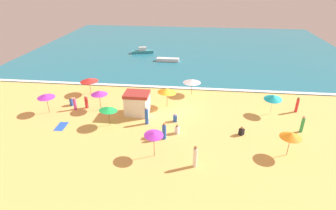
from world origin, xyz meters
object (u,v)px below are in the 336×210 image
Objects in this scene: beach_umbrella_8 at (154,134)px; beachgoer_5 at (303,124)px; beachgoer_2 at (152,135)px; beachgoer_7 at (175,118)px; beach_umbrella_2 at (99,93)px; beach_umbrella_5 at (89,80)px; beachgoer_11 at (177,129)px; beach_umbrella_1 at (46,96)px; beachgoer_3 at (147,116)px; lifeguard_cabana at (137,103)px; small_boat_0 at (143,51)px; beachgoer_9 at (195,157)px; beachgoer_10 at (86,102)px; beachgoer_4 at (164,132)px; beachgoer_8 at (75,104)px; small_boat_1 at (168,60)px; beach_umbrella_6 at (167,90)px; beach_umbrella_4 at (192,81)px; beach_umbrella_7 at (291,135)px; beachgoer_6 at (72,102)px; beach_umbrella_0 at (273,97)px; beachgoer_1 at (297,105)px; beachgoer_0 at (242,131)px.

beach_umbrella_8 is 14.71m from beachgoer_5.
beachgoer_2 is 3.86m from beachgoer_7.
beach_umbrella_2 reaches higher than beach_umbrella_5.
beach_umbrella_2 is 2.75× the size of beachgoer_11.
beach_umbrella_1 is at bearing 162.81° from beachgoer_2.
beach_umbrella_1 is at bearing 169.45° from beachgoer_11.
lifeguard_cabana is at bearing 124.78° from beachgoer_3.
beach_umbrella_5 is at bearing -98.63° from small_boat_0.
beachgoer_9 reaches higher than beachgoer_10.
beach_umbrella_2 is at bearing -8.03° from beachgoer_10.
beach_umbrella_1 is 1.58× the size of beachgoer_10.
beachgoer_4 is (1.19, -0.03, 0.43)m from beachgoer_2.
beachgoer_5 is at bearing -2.28° from beach_umbrella_1.
beach_umbrella_5 is 4.66m from beachgoer_8.
lifeguard_cabana is 1.00× the size of beach_umbrella_5.
beachgoer_10 reaches higher than small_boat_1.
beachgoer_7 is (4.23, -1.20, -0.90)m from lifeguard_cabana.
beachgoer_4 is (0.53, -6.82, -1.21)m from beach_umbrella_6.
beachgoer_9 is at bearing -147.66° from beachgoer_5.
beach_umbrella_4 reaches higher than beachgoer_5.
beach_umbrella_4 is 1.16× the size of beach_umbrella_6.
beach_umbrella_8 reaches higher than beach_umbrella_2.
beach_umbrella_6 is 9.27m from beachgoer_10.
beachgoer_7 is at bearing -1.62° from beach_umbrella_1.
beachgoer_3 is at bearing -110.37° from beach_umbrella_6.
beach_umbrella_7 is 0.52× the size of small_boat_0.
beachgoer_6 is at bearing 153.17° from beachgoer_4.
beach_umbrella_6 is at bearing 106.15° from beachgoer_11.
beach_umbrella_0 reaches higher than beach_umbrella_2.
beach_umbrella_2 is 8.91m from beachgoer_7.
beach_umbrella_0 is 1.00× the size of beach_umbrella_2.
beach_umbrella_7 is at bearing -58.22° from small_boat_0.
beach_umbrella_1 reaches higher than beach_umbrella_4.
beachgoer_6 is at bearing 159.46° from beachgoer_11.
beachgoer_2 is at bearing -153.03° from beach_umbrella_0.
beach_umbrella_0 reaches higher than beachgoer_1.
small_boat_0 is (-7.20, 21.64, -1.49)m from beach_umbrella_6.
small_boat_0 is (-7.22, 31.17, -1.71)m from beach_umbrella_8.
beachgoer_3 is 1.07× the size of beachgoer_5.
beachgoer_1 is (21.73, 1.91, -1.24)m from beach_umbrella_2.
beachgoer_5 is 1.78× the size of beachgoer_6.
beachgoer_1 reaches higher than beachgoer_8.
beachgoer_7 reaches higher than beachgoer_0.
beachgoer_6 is at bearing 172.82° from beachgoer_5.
beachgoer_9 is 15.47m from beachgoer_10.
beach_umbrella_5 is at bearing -174.35° from beach_umbrella_4.
beachgoer_4 is at bearing 79.38° from beach_umbrella_8.
beachgoer_0 reaches higher than beachgoer_2.
beachgoer_8 is at bearing -152.11° from beachgoer_10.
lifeguard_cabana is at bearing 157.54° from beach_umbrella_7.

